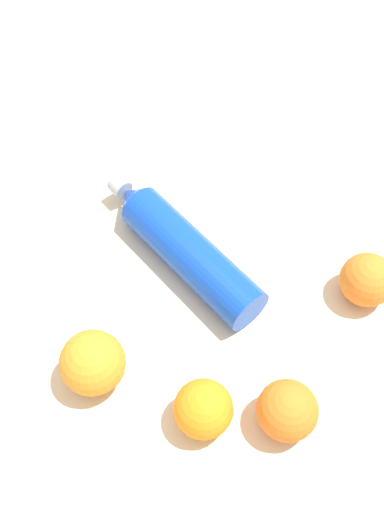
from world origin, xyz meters
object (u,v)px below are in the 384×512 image
water_bottle (182,247)px  orange_2 (93,363)px  orange_1 (287,410)px  orange_3 (367,280)px  orange_0 (203,409)px

water_bottle → orange_2: size_ratio=3.65×
orange_1 → orange_2: 0.24m
orange_2 → orange_1: bearing=-134.7°
orange_1 → orange_3: (0.09, -0.20, -0.00)m
orange_0 → orange_1: orange_1 is taller
water_bottle → orange_0: orange_0 is taller
water_bottle → orange_1: (-0.27, 0.01, 0.00)m
water_bottle → orange_1: 0.27m
orange_3 → water_bottle: bearing=46.5°
orange_2 → orange_3: size_ratio=1.11×
orange_1 → water_bottle: bearing=-2.6°
orange_1 → orange_0: bearing=58.1°
water_bottle → orange_2: (-0.10, 0.19, 0.01)m
water_bottle → orange_2: bearing=107.9°
water_bottle → orange_3: (-0.18, -0.19, 0.00)m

